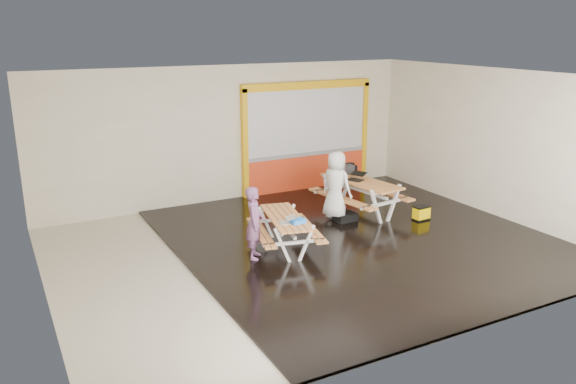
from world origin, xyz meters
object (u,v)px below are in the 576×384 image
picnic_table_right (361,189)px  person_left (254,223)px  picnic_table_left (285,224)px  person_right (336,185)px  toolbox (344,170)px  dark_case (345,217)px  backpack (351,172)px  laptop_left (287,221)px  blue_pouch (298,221)px  fluke_bag (421,213)px  laptop_right (357,178)px

picnic_table_right → person_left: 3.68m
picnic_table_left → person_right: size_ratio=1.32×
toolbox → dark_case: toolbox is taller
backpack → dark_case: 1.80m
picnic_table_left → person_left: person_left is taller
picnic_table_right → laptop_left: 3.22m
laptop_left → blue_pouch: (0.18, -0.11, -0.00)m
picnic_table_left → fluke_bag: bearing=1.7°
laptop_left → toolbox: bearing=38.9°
picnic_table_left → blue_pouch: size_ratio=7.47×
picnic_table_left → laptop_left: 0.44m
picnic_table_right → dark_case: picnic_table_right is taller
blue_pouch → toolbox: 3.56m
picnic_table_right → person_right: bearing=-168.6°
dark_case → picnic_table_right: bearing=26.5°
picnic_table_left → person_left: size_ratio=1.43×
blue_pouch → backpack: 4.05m
toolbox → dark_case: bearing=-120.8°
picnic_table_left → blue_pouch: 0.51m
picnic_table_right → fluke_bag: size_ratio=5.88×
picnic_table_left → picnic_table_right: size_ratio=0.87×
picnic_table_right → laptop_right: (-0.06, 0.10, 0.26)m
person_left → picnic_table_right: bearing=-36.8°
person_left → fluke_bag: size_ratio=3.58×
picnic_table_right → laptop_right: laptop_right is taller
picnic_table_right → backpack: (0.40, 1.01, 0.13)m
fluke_bag → picnic_table_left: bearing=-178.3°
picnic_table_left → backpack: 3.79m
toolbox → fluke_bag: size_ratio=1.20×
picnic_table_left → person_left: (-0.75, -0.15, 0.21)m
blue_pouch → dark_case: blue_pouch is taller
laptop_left → fluke_bag: 3.87m
laptop_left → laptop_right: laptop_right is taller
dark_case → laptop_right: bearing=36.1°
picnic_table_left → backpack: (3.07, 2.21, 0.23)m
laptop_left → person_left: bearing=161.2°
person_left → laptop_right: size_ratio=2.78×
picnic_table_right → backpack: 1.10m
dark_case → fluke_bag: fluke_bag is taller
picnic_table_right → blue_pouch: bearing=-147.8°
blue_pouch → picnic_table_right: bearing=32.2°
person_left → toolbox: bearing=-27.1°
picnic_table_right → person_left: size_ratio=1.64×
dark_case → fluke_bag: size_ratio=1.21×
laptop_right → picnic_table_left: bearing=-153.6°
laptop_left → backpack: bearing=38.5°
picnic_table_left → laptop_right: (2.62, 1.30, 0.36)m
person_left → laptop_left: person_left is taller
person_left → fluke_bag: person_left is taller
person_left → backpack: size_ratio=3.07×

